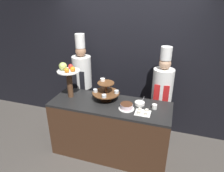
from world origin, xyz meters
TOP-DOWN VIEW (x-y plane):
  - ground_plane at (0.00, 0.00)m, footprint 14.00×14.00m
  - wall_back at (0.00, 1.29)m, footprint 10.00×0.06m
  - buffet_counter at (0.00, 0.33)m, footprint 1.85×0.67m
  - tiered_stand at (-0.10, 0.43)m, footprint 0.43×0.43m
  - fruit_pedestal at (-0.70, 0.36)m, footprint 0.35×0.35m
  - cake_round at (0.28, 0.26)m, footprint 0.23×0.23m
  - cup_white at (0.66, 0.39)m, footprint 0.07×0.07m
  - cake_square_tray at (0.52, 0.21)m, footprint 0.22×0.19m
  - serving_bowl_far at (0.44, 0.44)m, footprint 0.15×0.15m
  - chef_left at (-0.74, 0.93)m, footprint 0.34×0.34m
  - chef_center_left at (0.72, 0.93)m, footprint 0.34×0.34m

SIDE VIEW (x-z plane):
  - ground_plane at x=0.00m, z-range 0.00..0.00m
  - buffet_counter at x=0.00m, z-range 0.00..0.94m
  - cake_square_tray at x=0.52m, z-range 0.94..0.99m
  - chef_center_left at x=0.72m, z-range 0.09..1.83m
  - serving_bowl_far at x=0.44m, z-range 0.89..1.04m
  - cup_white at x=0.66m, z-range 0.94..1.01m
  - cake_round at x=0.28m, z-range 0.94..1.02m
  - chef_left at x=-0.74m, z-range 0.09..1.95m
  - tiered_stand at x=-0.10m, z-range 0.93..1.26m
  - fruit_pedestal at x=-0.70m, z-range 1.03..1.60m
  - wall_back at x=0.00m, z-range 0.00..2.80m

